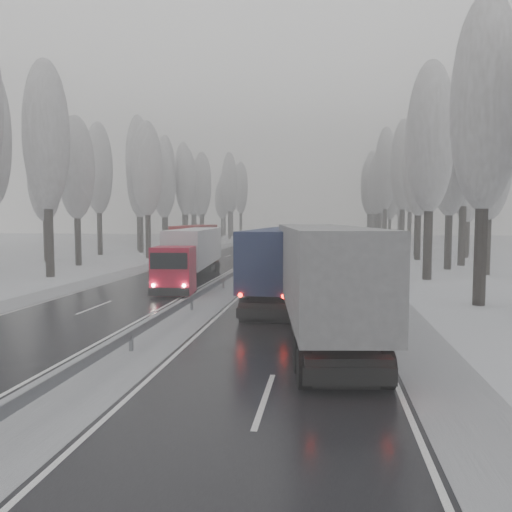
% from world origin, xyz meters
% --- Properties ---
extents(ground, '(260.00, 260.00, 0.00)m').
position_xyz_m(ground, '(0.00, 0.00, 0.00)').
color(ground, silver).
rests_on(ground, ground).
extents(carriageway_right, '(7.50, 200.00, 0.03)m').
position_xyz_m(carriageway_right, '(5.25, 30.00, 0.01)').
color(carriageway_right, black).
rests_on(carriageway_right, ground).
extents(carriageway_left, '(7.50, 200.00, 0.03)m').
position_xyz_m(carriageway_left, '(-5.25, 30.00, 0.01)').
color(carriageway_left, black).
rests_on(carriageway_left, ground).
extents(median_slush, '(3.00, 200.00, 0.04)m').
position_xyz_m(median_slush, '(0.00, 30.00, 0.02)').
color(median_slush, '#A2A4AA').
rests_on(median_slush, ground).
extents(shoulder_right, '(2.40, 200.00, 0.04)m').
position_xyz_m(shoulder_right, '(10.20, 30.00, 0.02)').
color(shoulder_right, '#A2A4AA').
rests_on(shoulder_right, ground).
extents(shoulder_left, '(2.40, 200.00, 0.04)m').
position_xyz_m(shoulder_left, '(-10.20, 30.00, 0.02)').
color(shoulder_left, '#A2A4AA').
rests_on(shoulder_left, ground).
extents(median_guardrail, '(0.12, 200.00, 0.76)m').
position_xyz_m(median_guardrail, '(0.00, 29.99, 0.60)').
color(median_guardrail, slate).
rests_on(median_guardrail, ground).
extents(tree_16, '(3.60, 3.60, 16.53)m').
position_xyz_m(tree_16, '(15.04, 15.67, 10.67)').
color(tree_16, black).
rests_on(tree_16, ground).
extents(tree_18, '(3.60, 3.60, 16.58)m').
position_xyz_m(tree_18, '(14.51, 27.03, 10.70)').
color(tree_18, black).
rests_on(tree_18, ground).
extents(tree_19, '(3.60, 3.60, 14.57)m').
position_xyz_m(tree_19, '(20.02, 31.03, 9.42)').
color(tree_19, black).
rests_on(tree_19, ground).
extents(tree_20, '(3.60, 3.60, 15.71)m').
position_xyz_m(tree_20, '(17.90, 35.17, 10.14)').
color(tree_20, black).
rests_on(tree_20, ground).
extents(tree_21, '(3.60, 3.60, 18.62)m').
position_xyz_m(tree_21, '(20.12, 39.17, 12.00)').
color(tree_21, black).
rests_on(tree_21, ground).
extents(tree_22, '(3.60, 3.60, 15.86)m').
position_xyz_m(tree_22, '(17.02, 45.60, 10.24)').
color(tree_22, black).
rests_on(tree_22, ground).
extents(tree_23, '(3.60, 3.60, 13.55)m').
position_xyz_m(tree_23, '(23.31, 49.60, 8.77)').
color(tree_23, black).
rests_on(tree_23, ground).
extents(tree_24, '(3.60, 3.60, 20.49)m').
position_xyz_m(tree_24, '(17.90, 51.02, 13.19)').
color(tree_24, black).
rests_on(tree_24, ground).
extents(tree_25, '(3.60, 3.60, 19.44)m').
position_xyz_m(tree_25, '(24.81, 55.02, 12.52)').
color(tree_25, black).
rests_on(tree_25, ground).
extents(tree_26, '(3.60, 3.60, 18.78)m').
position_xyz_m(tree_26, '(17.56, 61.27, 12.10)').
color(tree_26, black).
rests_on(tree_26, ground).
extents(tree_27, '(3.60, 3.60, 17.62)m').
position_xyz_m(tree_27, '(24.72, 65.27, 11.36)').
color(tree_27, black).
rests_on(tree_27, ground).
extents(tree_28, '(3.60, 3.60, 19.62)m').
position_xyz_m(tree_28, '(16.34, 71.95, 12.64)').
color(tree_28, black).
rests_on(tree_28, ground).
extents(tree_29, '(3.60, 3.60, 18.11)m').
position_xyz_m(tree_29, '(23.71, 75.95, 11.67)').
color(tree_29, black).
rests_on(tree_29, ground).
extents(tree_30, '(3.60, 3.60, 17.86)m').
position_xyz_m(tree_30, '(16.56, 81.70, 11.52)').
color(tree_30, black).
rests_on(tree_30, ground).
extents(tree_31, '(3.60, 3.60, 18.58)m').
position_xyz_m(tree_31, '(22.48, 85.70, 11.97)').
color(tree_31, black).
rests_on(tree_31, ground).
extents(tree_32, '(3.60, 3.60, 17.33)m').
position_xyz_m(tree_32, '(16.63, 89.21, 11.18)').
color(tree_32, black).
rests_on(tree_32, ground).
extents(tree_33, '(3.60, 3.60, 14.33)m').
position_xyz_m(tree_33, '(19.77, 93.21, 9.26)').
color(tree_33, black).
rests_on(tree_33, ground).
extents(tree_34, '(3.60, 3.60, 17.63)m').
position_xyz_m(tree_34, '(15.73, 96.32, 11.37)').
color(tree_34, black).
rests_on(tree_34, ground).
extents(tree_35, '(3.60, 3.60, 18.25)m').
position_xyz_m(tree_35, '(24.94, 100.32, 11.77)').
color(tree_35, black).
rests_on(tree_35, ground).
extents(tree_36, '(3.60, 3.60, 20.23)m').
position_xyz_m(tree_36, '(17.04, 106.16, 13.02)').
color(tree_36, black).
rests_on(tree_36, ground).
extents(tree_37, '(3.60, 3.60, 16.37)m').
position_xyz_m(tree_37, '(24.02, 110.16, 10.56)').
color(tree_37, black).
rests_on(tree_37, ground).
extents(tree_38, '(3.60, 3.60, 17.97)m').
position_xyz_m(tree_38, '(18.73, 116.73, 11.59)').
color(tree_38, black).
rests_on(tree_38, ground).
extents(tree_39, '(3.60, 3.60, 16.19)m').
position_xyz_m(tree_39, '(21.55, 120.73, 10.45)').
color(tree_39, black).
rests_on(tree_39, ground).
extents(tree_58, '(3.60, 3.60, 17.21)m').
position_xyz_m(tree_58, '(-15.13, 24.57, 11.10)').
color(tree_58, black).
rests_on(tree_58, ground).
extents(tree_60, '(3.60, 3.60, 14.84)m').
position_xyz_m(tree_60, '(-17.75, 34.20, 9.59)').
color(tree_60, black).
rests_on(tree_60, ground).
extents(tree_61, '(3.60, 3.60, 13.95)m').
position_xyz_m(tree_61, '(-23.52, 38.20, 9.02)').
color(tree_61, black).
rests_on(tree_61, ground).
extents(tree_62, '(3.60, 3.60, 16.04)m').
position_xyz_m(tree_62, '(-13.94, 43.73, 10.36)').
color(tree_62, black).
rests_on(tree_62, ground).
extents(tree_63, '(3.60, 3.60, 16.88)m').
position_xyz_m(tree_63, '(-21.85, 47.73, 10.89)').
color(tree_63, black).
rests_on(tree_63, ground).
extents(tree_64, '(3.60, 3.60, 15.42)m').
position_xyz_m(tree_64, '(-18.26, 52.71, 9.96)').
color(tree_64, black).
rests_on(tree_64, ground).
extents(tree_65, '(3.60, 3.60, 19.48)m').
position_xyz_m(tree_65, '(-20.05, 56.71, 12.55)').
color(tree_65, black).
rests_on(tree_65, ground).
extents(tree_66, '(3.60, 3.60, 15.23)m').
position_xyz_m(tree_66, '(-18.16, 62.35, 9.84)').
color(tree_66, black).
rests_on(tree_66, ground).
extents(tree_67, '(3.60, 3.60, 17.09)m').
position_xyz_m(tree_67, '(-19.54, 66.35, 11.03)').
color(tree_67, black).
rests_on(tree_67, ground).
extents(tree_68, '(3.60, 3.60, 16.65)m').
position_xyz_m(tree_68, '(-16.58, 69.11, 10.75)').
color(tree_68, black).
rests_on(tree_68, ground).
extents(tree_69, '(3.60, 3.60, 19.35)m').
position_xyz_m(tree_69, '(-21.42, 73.11, 12.46)').
color(tree_69, black).
rests_on(tree_69, ground).
extents(tree_70, '(3.60, 3.60, 17.09)m').
position_xyz_m(tree_70, '(-16.33, 79.19, 11.03)').
color(tree_70, black).
rests_on(tree_70, ground).
extents(tree_71, '(3.60, 3.60, 19.61)m').
position_xyz_m(tree_71, '(-21.09, 83.19, 12.63)').
color(tree_71, black).
rests_on(tree_71, ground).
extents(tree_72, '(3.60, 3.60, 15.11)m').
position_xyz_m(tree_72, '(-18.93, 88.54, 9.76)').
color(tree_72, black).
rests_on(tree_72, ground).
extents(tree_73, '(3.60, 3.60, 17.22)m').
position_xyz_m(tree_73, '(-21.82, 92.54, 11.11)').
color(tree_73, black).
rests_on(tree_73, ground).
extents(tree_74, '(3.60, 3.60, 19.68)m').
position_xyz_m(tree_74, '(-15.07, 99.33, 12.67)').
color(tree_74, black).
rests_on(tree_74, ground).
extents(tree_75, '(3.60, 3.60, 18.60)m').
position_xyz_m(tree_75, '(-24.20, 103.33, 11.99)').
color(tree_75, black).
rests_on(tree_75, ground).
extents(tree_76, '(3.60, 3.60, 18.55)m').
position_xyz_m(tree_76, '(-14.05, 108.72, 11.95)').
color(tree_76, black).
rests_on(tree_76, ground).
extents(tree_77, '(3.60, 3.60, 14.32)m').
position_xyz_m(tree_77, '(-19.66, 112.72, 9.26)').
color(tree_77, black).
rests_on(tree_77, ground).
extents(tree_78, '(3.60, 3.60, 19.55)m').
position_xyz_m(tree_78, '(-17.56, 115.31, 12.59)').
color(tree_78, black).
rests_on(tree_78, ground).
extents(tree_79, '(3.60, 3.60, 17.07)m').
position_xyz_m(tree_79, '(-20.33, 119.31, 11.01)').
color(tree_79, black).
rests_on(tree_79, ground).
extents(truck_grey_tarp, '(4.90, 17.31, 4.40)m').
position_xyz_m(truck_grey_tarp, '(6.44, 8.00, 2.57)').
color(truck_grey_tarp, '#4C4C51').
rests_on(truck_grey_tarp, ground).
extents(truck_blue_box, '(3.32, 16.19, 4.13)m').
position_xyz_m(truck_blue_box, '(4.43, 16.40, 2.41)').
color(truck_blue_box, '#1A1A41').
rests_on(truck_blue_box, ground).
extents(truck_cream_box, '(3.02, 14.32, 3.65)m').
position_xyz_m(truck_cream_box, '(5.53, 36.90, 2.13)').
color(truck_cream_box, '#A29C90').
rests_on(truck_cream_box, ground).
extents(box_truck_distant, '(2.61, 7.16, 2.62)m').
position_xyz_m(box_truck_distant, '(3.07, 85.67, 1.34)').
color(box_truck_distant, '#AAADB1').
rests_on(box_truck_distant, ground).
extents(truck_red_white, '(3.71, 15.30, 3.89)m').
position_xyz_m(truck_red_white, '(-2.97, 23.24, 2.27)').
color(truck_red_white, '#A50921').
rests_on(truck_red_white, ground).
extents(truck_red_red, '(3.22, 15.54, 3.96)m').
position_xyz_m(truck_red_red, '(-6.61, 36.90, 2.31)').
color(truck_red_red, red).
rests_on(truck_red_red, ground).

